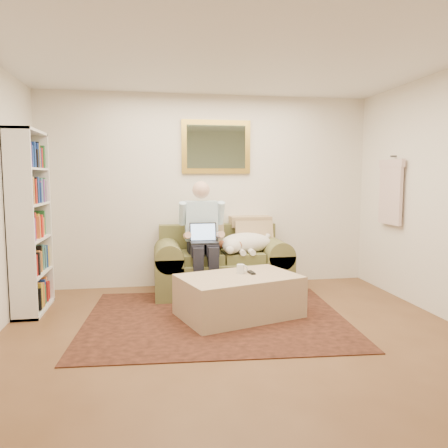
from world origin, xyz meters
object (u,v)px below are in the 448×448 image
object	(u,v)px
seated_man	(203,239)
sleeping_dog	(246,243)
ottoman	(239,296)
sofa	(221,270)
bookshelf	(30,222)
coffee_mug	(241,269)
laptop	(204,237)

from	to	relation	value
seated_man	sleeping_dog	world-z (taller)	seated_man
seated_man	ottoman	size ratio (longest dim) A/B	1.18
sofa	sleeping_dog	xyz separation A→B (m)	(0.31, -0.09, 0.36)
seated_man	bookshelf	size ratio (longest dim) A/B	0.72
sofa	coffee_mug	xyz separation A→B (m)	(0.07, -0.91, 0.20)
laptop	bookshelf	size ratio (longest dim) A/B	0.17
bookshelf	ottoman	bearing A→B (deg)	-14.60
sleeping_dog	bookshelf	bearing A→B (deg)	-172.17
seated_man	sleeping_dog	bearing A→B (deg)	7.13
coffee_mug	laptop	bearing A→B (deg)	115.15
coffee_mug	bookshelf	distance (m)	2.38
sleeping_dog	coffee_mug	size ratio (longest dim) A/B	7.06
sleeping_dog	coffee_mug	distance (m)	0.87
seated_man	coffee_mug	size ratio (longest dim) A/B	14.42
seated_man	laptop	size ratio (longest dim) A/B	4.33
sleeping_dog	laptop	bearing A→B (deg)	-166.36
coffee_mug	bookshelf	bearing A→B (deg)	168.09
laptop	coffee_mug	xyz separation A→B (m)	(0.32, -0.69, -0.26)
sleeping_dog	bookshelf	xyz separation A→B (m)	(-2.51, -0.35, 0.34)
sofa	bookshelf	distance (m)	2.36
sofa	ottoman	distance (m)	1.02
ottoman	seated_man	bearing A→B (deg)	108.36
sleeping_dog	ottoman	world-z (taller)	sleeping_dog
ottoman	coffee_mug	bearing A→B (deg)	69.33
laptop	bookshelf	distance (m)	1.98
sleeping_dog	coffee_mug	bearing A→B (deg)	-106.31
ottoman	coffee_mug	xyz separation A→B (m)	(0.04, 0.10, 0.27)
sleeping_dog	ottoman	size ratio (longest dim) A/B	0.58
seated_man	laptop	world-z (taller)	seated_man
sofa	sleeping_dog	size ratio (longest dim) A/B	2.43
ottoman	coffee_mug	world-z (taller)	coffee_mug
laptop	coffee_mug	size ratio (longest dim) A/B	3.33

